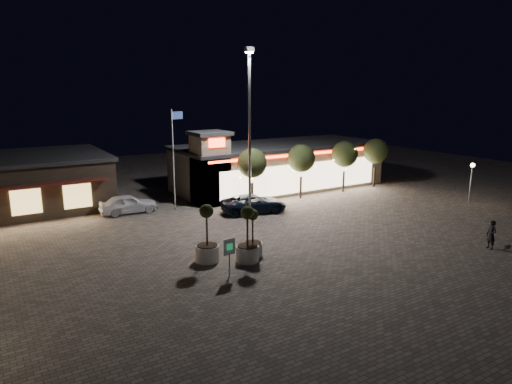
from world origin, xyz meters
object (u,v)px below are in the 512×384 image
planter_mid (247,244)px  valet_sign (229,250)px  planter_left (207,244)px  white_sedan (128,204)px  pedestrian (491,235)px  pickup_truck (254,204)px

planter_mid → valet_sign: bearing=-145.4°
planter_left → valet_sign: bearing=-87.3°
white_sedan → pedestrian: 25.59m
pickup_truck → white_sedan: bearing=72.4°
pedestrian → white_sedan: bearing=-127.6°
pickup_truck → valet_sign: size_ratio=2.58×
pedestrian → planter_mid: planter_mid is taller
white_sedan → valet_sign: bearing=-172.7°
planter_left → planter_mid: (1.93, -1.19, -0.03)m
pedestrian → valet_sign: bearing=-94.6°
pickup_truck → white_sedan: (-8.49, 4.97, 0.03)m
valet_sign → pedestrian: bearing=-16.9°
pickup_truck → white_sedan: size_ratio=1.18×
planter_left → planter_mid: planter_left is taller
pickup_truck → pedestrian: 16.64m
planter_left → planter_mid: size_ratio=1.03×
white_sedan → pedestrian: (16.48, -19.57, 0.15)m
pickup_truck → pedestrian: size_ratio=2.89×
pedestrian → planter_mid: (-13.62, 5.94, 0.10)m
valet_sign → planter_left: bearing=92.7°
pedestrian → planter_left: size_ratio=0.54×
planter_mid → valet_sign: size_ratio=1.61×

